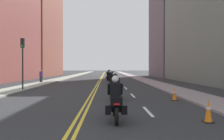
{
  "coord_description": "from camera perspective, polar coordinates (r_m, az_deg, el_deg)",
  "views": [
    {
      "loc": [
        1.04,
        -2.3,
        1.94
      ],
      "look_at": [
        1.67,
        25.19,
        1.71
      ],
      "focal_mm": 37.23,
      "sensor_mm": 36.0,
      "label": 1
    }
  ],
  "objects": [
    {
      "name": "ground_plane",
      "position": [
        50.35,
        -2.51,
        -1.72
      ],
      "size": [
        264.0,
        264.0,
        0.0
      ],
      "primitive_type": "plane",
      "color": "#2B2C2F"
    },
    {
      "name": "sidewalk_left",
      "position": [
        50.97,
        -10.39,
        -1.63
      ],
      "size": [
        2.45,
        144.0,
        0.12
      ],
      "primitive_type": "cube",
      "color": "gray",
      "rests_on": "ground"
    },
    {
      "name": "sidewalk_right",
      "position": [
        50.68,
        5.41,
        -1.64
      ],
      "size": [
        2.45,
        144.0,
        0.12
      ],
      "primitive_type": "cube",
      "color": "gray",
      "rests_on": "ground"
    },
    {
      "name": "centreline_yellow_inner",
      "position": [
        50.35,
        -2.65,
        -1.71
      ],
      "size": [
        0.12,
        132.0,
        0.01
      ],
      "primitive_type": "cube",
      "color": "yellow",
      "rests_on": "ground"
    },
    {
      "name": "centreline_yellow_outer",
      "position": [
        50.34,
        -2.37,
        -1.71
      ],
      "size": [
        0.12,
        132.0,
        0.01
      ],
      "primitive_type": "cube",
      "color": "yellow",
      "rests_on": "ground"
    },
    {
      "name": "lane_dashes_white",
      "position": [
        31.41,
        2.04,
        -3.04
      ],
      "size": [
        0.14,
        56.4,
        0.01
      ],
      "color": "silver",
      "rests_on": "ground"
    },
    {
      "name": "building_right_1",
      "position": [
        35.71,
        22.98,
        13.7
      ],
      "size": [
        7.18,
        21.52,
        20.25
      ],
      "color": "slate",
      "rests_on": "ground"
    },
    {
      "name": "building_left_2",
      "position": [
        61.12,
        -17.83,
        11.87
      ],
      "size": [
        8.43,
        21.68,
        28.04
      ],
      "color": "brown",
      "rests_on": "ground"
    },
    {
      "name": "building_right_2",
      "position": [
        54.29,
        14.48,
        12.18
      ],
      "size": [
        7.51,
        15.39,
        25.91
      ],
      "color": "slate",
      "rests_on": "ground"
    },
    {
      "name": "motorcycle_0",
      "position": [
        8.59,
        0.85,
        -8.01
      ],
      "size": [
        0.77,
        2.21,
        1.66
      ],
      "rotation": [
        0.0,
        0.0,
        0.02
      ],
      "color": "black",
      "rests_on": "ground"
    },
    {
      "name": "motorcycle_1",
      "position": [
        14.27,
        0.76,
        -4.62
      ],
      "size": [
        0.77,
        2.1,
        1.62
      ],
      "rotation": [
        0.0,
        0.0,
        -0.02
      ],
      "color": "black",
      "rests_on": "ground"
    },
    {
      "name": "motorcycle_2",
      "position": [
        19.86,
        0.57,
        -3.21
      ],
      "size": [
        0.77,
        2.26,
        1.59
      ],
      "rotation": [
        0.0,
        0.0,
        0.03
      ],
      "color": "black",
      "rests_on": "ground"
    },
    {
      "name": "motorcycle_3",
      "position": [
        24.94,
        0.2,
        -2.49
      ],
      "size": [
        0.78,
        2.23,
        1.61
      ],
      "rotation": [
        0.0,
        0.0,
        0.05
      ],
      "color": "black",
      "rests_on": "ground"
    },
    {
      "name": "motorcycle_4",
      "position": [
        30.46,
        -0.54,
        -1.93
      ],
      "size": [
        0.78,
        2.13,
        1.57
      ],
      "rotation": [
        0.0,
        0.0,
        -0.04
      ],
      "color": "black",
      "rests_on": "ground"
    },
    {
      "name": "motorcycle_5",
      "position": [
        35.83,
        -0.92,
        -1.58
      ],
      "size": [
        0.78,
        2.22,
        1.63
      ],
      "rotation": [
        0.0,
        0.0,
        -0.05
      ],
      "color": "black",
      "rests_on": "ground"
    },
    {
      "name": "motorcycle_6",
      "position": [
        40.64,
        -0.59,
        -1.31
      ],
      "size": [
        0.77,
        2.3,
        1.68
      ],
      "rotation": [
        0.0,
        0.0,
        0.02
      ],
      "color": "black",
      "rests_on": "ground"
    },
    {
      "name": "motorcycle_7",
      "position": [
        46.49,
        -0.74,
        -1.1
      ],
      "size": [
        0.76,
        2.17,
        1.59
      ],
      "rotation": [
        0.0,
        0.0,
        -0.01
      ],
      "color": "black",
      "rests_on": "ground"
    },
    {
      "name": "traffic_cone_0",
      "position": [
        14.5,
        15.09,
        -5.71
      ],
      "size": [
        0.36,
        0.36,
        0.77
      ],
      "color": "black",
      "rests_on": "ground"
    },
    {
      "name": "traffic_cone_1",
      "position": [
        9.06,
        22.58,
        -9.32
      ],
      "size": [
        0.34,
        0.34,
        0.81
      ],
      "color": "black",
      "rests_on": "ground"
    },
    {
      "name": "traffic_light_near",
      "position": [
        21.31,
        -21.1,
        3.57
      ],
      "size": [
        0.28,
        0.38,
        4.49
      ],
      "color": "black",
      "rests_on": "ground"
    },
    {
      "name": "pedestrian_0",
      "position": [
        31.12,
        -17.04,
        -1.46
      ],
      "size": [
        0.42,
        0.35,
        1.73
      ],
      "rotation": [
        0.0,
        0.0,
        5.84
      ],
      "color": "#232D36",
      "rests_on": "ground"
    }
  ]
}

